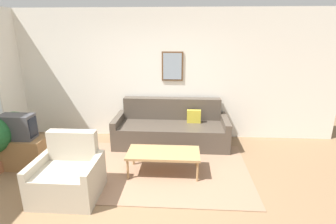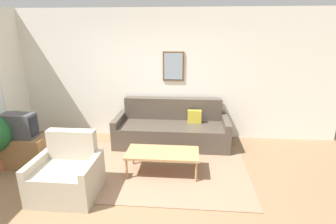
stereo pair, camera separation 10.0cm
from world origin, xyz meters
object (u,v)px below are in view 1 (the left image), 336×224
armchair (68,176)px  tv (17,127)px  couch (171,129)px  coffee_table (163,154)px

armchair → tv: bearing=152.3°
couch → coffee_table: size_ratio=1.95×
coffee_table → armchair: bearing=-152.3°
armchair → couch: bearing=59.5°
couch → coffee_table: (-0.07, -1.20, 0.04)m
tv → coffee_table: bearing=-1.6°
couch → tv: (-2.50, -1.13, 0.42)m
couch → armchair: bearing=-126.0°
tv → armchair: size_ratio=0.62×
couch → armchair: 2.32m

